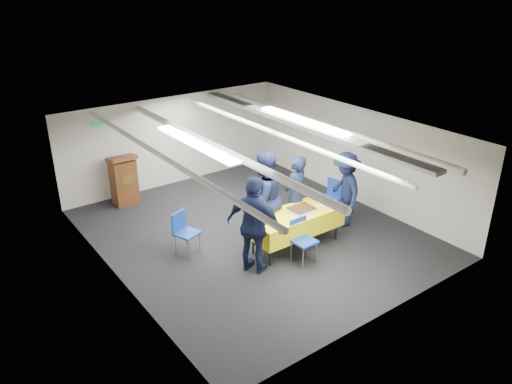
# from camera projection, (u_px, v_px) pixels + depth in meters

# --- Properties ---
(ground) EXTENTS (7.00, 7.00, 0.00)m
(ground) POSITION_uv_depth(u_px,v_px,m) (253.00, 233.00, 10.71)
(ground) COLOR black
(ground) RESTS_ON ground
(room_shell) EXTENTS (6.00, 7.00, 2.30)m
(room_shell) POSITION_uv_depth(u_px,v_px,m) (245.00, 147.00, 10.32)
(room_shell) COLOR beige
(room_shell) RESTS_ON ground
(serving_table) EXTENTS (1.97, 0.80, 0.77)m
(serving_table) POSITION_uv_depth(u_px,v_px,m) (296.00, 222.00, 9.97)
(serving_table) COLOR black
(serving_table) RESTS_ON ground
(sheet_cake) EXTENTS (0.51, 0.40, 0.09)m
(sheet_cake) POSITION_uv_depth(u_px,v_px,m) (302.00, 209.00, 9.89)
(sheet_cake) COLOR white
(sheet_cake) RESTS_ON serving_table
(plate_stack_left) EXTENTS (0.21, 0.21, 0.18)m
(plate_stack_left) POSITION_uv_depth(u_px,v_px,m) (270.00, 219.00, 9.43)
(plate_stack_left) COLOR white
(plate_stack_left) RESTS_ON serving_table
(plate_stack_right) EXTENTS (0.20, 0.20, 0.18)m
(plate_stack_right) POSITION_uv_depth(u_px,v_px,m) (323.00, 201.00, 10.17)
(plate_stack_right) COLOR white
(plate_stack_right) RESTS_ON serving_table
(podium) EXTENTS (0.62, 0.53, 1.25)m
(podium) POSITION_uv_depth(u_px,v_px,m) (124.00, 179.00, 11.84)
(podium) COLOR brown
(podium) RESTS_ON ground
(chair_near) EXTENTS (0.43, 0.43, 0.87)m
(chair_near) POSITION_uv_depth(u_px,v_px,m) (301.00, 236.00, 9.49)
(chair_near) COLOR gray
(chair_near) RESTS_ON ground
(chair_right) EXTENTS (0.48, 0.48, 0.87)m
(chair_right) POSITION_uv_depth(u_px,v_px,m) (332.00, 195.00, 11.24)
(chair_right) COLOR gray
(chair_right) RESTS_ON ground
(chair_left) EXTENTS (0.55, 0.55, 0.87)m
(chair_left) POSITION_uv_depth(u_px,v_px,m) (183.00, 229.00, 9.76)
(chair_left) COLOR gray
(chair_left) RESTS_ON ground
(sailor_a) EXTENTS (0.73, 0.59, 1.74)m
(sailor_a) POSITION_uv_depth(u_px,v_px,m) (295.00, 195.00, 10.38)
(sailor_a) COLOR black
(sailor_a) RESTS_ON ground
(sailor_b) EXTENTS (1.00, 0.81, 1.95)m
(sailor_b) POSITION_uv_depth(u_px,v_px,m) (264.00, 198.00, 10.00)
(sailor_b) COLOR black
(sailor_b) RESTS_ON ground
(sailor_c) EXTENTS (0.92, 1.19, 1.88)m
(sailor_c) POSITION_uv_depth(u_px,v_px,m) (255.00, 226.00, 9.00)
(sailor_c) COLOR black
(sailor_c) RESTS_ON ground
(sailor_d) EXTENTS (1.00, 1.24, 1.67)m
(sailor_d) POSITION_uv_depth(u_px,v_px,m) (345.00, 189.00, 10.75)
(sailor_d) COLOR black
(sailor_d) RESTS_ON ground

